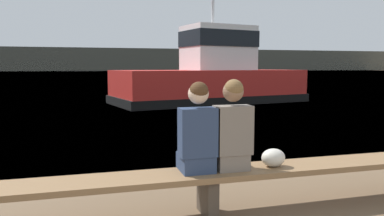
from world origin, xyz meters
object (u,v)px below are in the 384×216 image
at_px(person_left, 198,133).
at_px(tugboat_red, 212,78).
at_px(person_right, 232,130).
at_px(bench_main, 208,179).
at_px(shopping_bag, 273,158).

bearing_deg(person_left, tugboat_red, 70.78).
height_order(person_right, tugboat_red, tugboat_red).
relative_size(bench_main, tugboat_red, 0.74).
bearing_deg(shopping_bag, bench_main, 179.22).
bearing_deg(shopping_bag, tugboat_red, 74.53).
relative_size(bench_main, person_right, 6.87).
distance_m(bench_main, tugboat_red, 13.14).
bearing_deg(tugboat_red, person_right, 150.61).
distance_m(bench_main, person_left, 0.53).
xyz_separation_m(person_left, person_right, (0.39, -0.00, 0.02)).
height_order(bench_main, person_left, person_left).
bearing_deg(tugboat_red, person_left, 149.00).
bearing_deg(person_right, tugboat_red, 72.39).
bearing_deg(shopping_bag, person_right, 178.21).
height_order(bench_main, shopping_bag, shopping_bag).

